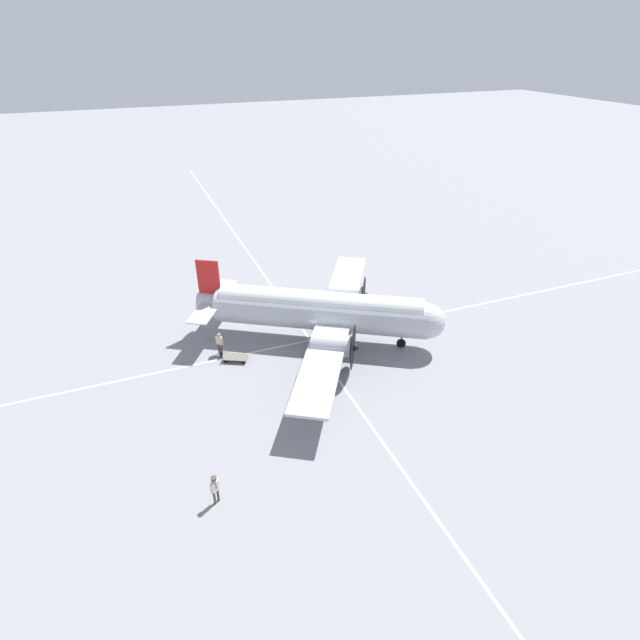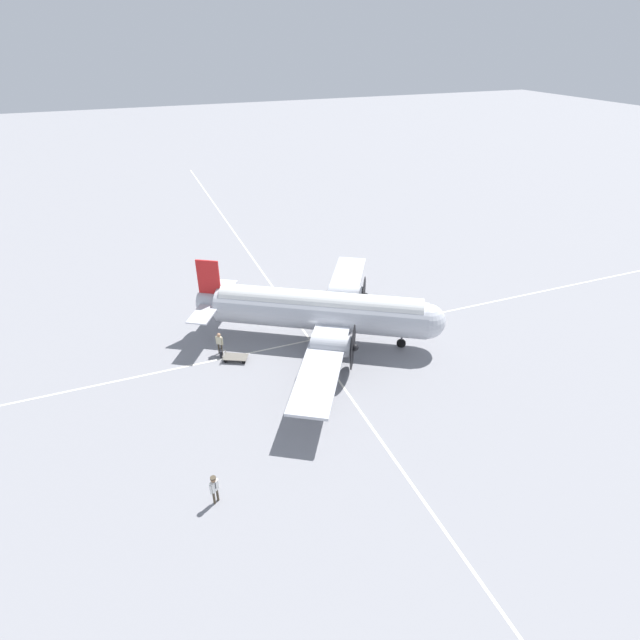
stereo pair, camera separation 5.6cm
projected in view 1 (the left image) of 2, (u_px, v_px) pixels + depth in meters
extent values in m
plane|color=gray|center=(320.00, 340.00, 39.40)|extent=(300.00, 300.00, 0.00)
cube|color=silver|center=(311.00, 341.00, 39.16)|extent=(120.00, 0.16, 0.01)
cube|color=silver|center=(319.00, 338.00, 39.56)|extent=(0.16, 120.00, 0.01)
cylinder|color=silver|center=(320.00, 312.00, 38.15)|extent=(10.80, 15.30, 2.76)
cylinder|color=white|center=(320.00, 304.00, 37.77)|extent=(9.68, 14.20, 1.93)
sphere|color=silver|center=(428.00, 321.00, 36.98)|extent=(2.62, 2.62, 2.62)
cylinder|color=silver|center=(219.00, 302.00, 39.26)|extent=(2.94, 3.50, 1.52)
cube|color=red|center=(209.00, 280.00, 38.38)|extent=(1.05, 1.59, 3.18)
cube|color=silver|center=(214.00, 300.00, 39.25)|extent=(7.17, 5.21, 0.10)
cube|color=silver|center=(335.00, 317.00, 38.15)|extent=(21.16, 14.26, 0.20)
cylinder|color=silver|center=(345.00, 294.00, 41.47)|extent=(2.74, 3.16, 1.52)
cylinder|color=black|center=(364.00, 296.00, 41.25)|extent=(2.75, 1.69, 3.19)
sphere|color=black|center=(365.00, 296.00, 41.23)|extent=(0.53, 0.53, 0.53)
cylinder|color=silver|center=(331.00, 345.00, 34.74)|extent=(2.74, 3.16, 1.52)
cylinder|color=black|center=(353.00, 347.00, 34.52)|extent=(2.75, 1.69, 3.19)
sphere|color=black|center=(355.00, 347.00, 34.50)|extent=(0.53, 0.53, 0.53)
cylinder|color=#4C4C51|center=(342.00, 306.00, 42.06)|extent=(0.18, 0.18, 1.00)
cylinder|color=black|center=(342.00, 311.00, 42.31)|extent=(0.83, 1.10, 1.10)
cylinder|color=#4C4C51|center=(327.00, 358.00, 35.34)|extent=(0.18, 0.18, 1.00)
cylinder|color=black|center=(327.00, 364.00, 35.59)|extent=(0.83, 1.10, 1.10)
cylinder|color=#4C4C51|center=(402.00, 338.00, 38.08)|extent=(0.14, 0.14, 0.89)
cylinder|color=black|center=(401.00, 343.00, 38.30)|extent=(0.52, 0.69, 0.70)
cylinder|color=#473D2D|center=(218.00, 495.00, 25.70)|extent=(0.12, 0.12, 0.85)
cylinder|color=#473D2D|center=(214.00, 498.00, 25.52)|extent=(0.12, 0.12, 0.85)
cube|color=white|center=(215.00, 486.00, 25.24)|extent=(0.39, 0.45, 0.64)
sphere|color=#8C6647|center=(214.00, 480.00, 25.00)|extent=(0.28, 0.28, 0.28)
cylinder|color=white|center=(218.00, 483.00, 25.43)|extent=(0.10, 0.10, 0.61)
cylinder|color=white|center=(211.00, 490.00, 25.07)|extent=(0.10, 0.10, 0.61)
cube|color=black|center=(216.00, 486.00, 25.15)|extent=(0.04, 0.05, 0.41)
cylinder|color=#473D2D|center=(213.00, 478.00, 24.94)|extent=(0.41, 0.41, 0.07)
cylinder|color=#473D2D|center=(219.00, 349.00, 37.51)|extent=(0.13, 0.13, 0.87)
cylinder|color=#473D2D|center=(222.00, 349.00, 37.43)|extent=(0.13, 0.13, 0.87)
cube|color=beige|center=(219.00, 340.00, 37.09)|extent=(0.43, 0.44, 0.65)
sphere|color=tan|center=(219.00, 335.00, 36.85)|extent=(0.29, 0.29, 0.29)
cylinder|color=beige|center=(216.00, 340.00, 37.19)|extent=(0.10, 0.10, 0.62)
cylinder|color=beige|center=(222.00, 341.00, 37.03)|extent=(0.10, 0.10, 0.62)
cube|color=#232328|center=(221.00, 353.00, 37.19)|extent=(0.47, 0.18, 0.58)
cube|color=black|center=(221.00, 350.00, 37.03)|extent=(0.17, 0.12, 0.02)
cube|color=#6B665B|center=(236.00, 357.00, 36.78)|extent=(1.66, 2.01, 0.04)
cube|color=#6B665B|center=(224.00, 354.00, 36.72)|extent=(0.89, 0.47, 0.04)
cylinder|color=#6B665B|center=(226.00, 351.00, 37.17)|extent=(0.04, 0.04, 0.22)
cylinder|color=#6B665B|center=(223.00, 358.00, 36.38)|extent=(0.04, 0.04, 0.22)
cylinder|color=black|center=(246.00, 356.00, 37.15)|extent=(0.18, 0.28, 0.28)
cylinder|color=black|center=(243.00, 362.00, 36.47)|extent=(0.18, 0.28, 0.28)
cylinder|color=black|center=(228.00, 355.00, 37.25)|extent=(0.18, 0.28, 0.28)
cylinder|color=black|center=(226.00, 361.00, 36.57)|extent=(0.18, 0.28, 0.28)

